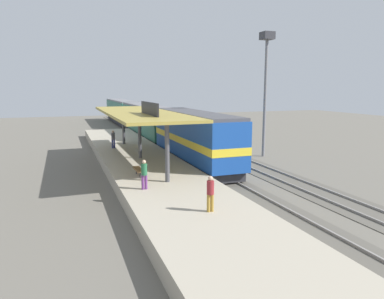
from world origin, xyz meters
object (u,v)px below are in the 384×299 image
Objects in this scene: platform_bench at (138,170)px; person_boarding at (113,138)px; locomotive at (194,138)px; passenger_carriage_front at (147,121)px; person_walking at (210,192)px; light_mast at (266,68)px; passenger_carriage_rear at (121,111)px; person_waiting at (144,173)px.

person_boarding reaches higher than platform_bench.
locomotive reaches higher than passenger_carriage_front.
person_boarding is at bearing 95.15° from person_walking.
person_walking is at bearing -84.85° from person_boarding.
light_mast is at bearing -17.98° from person_boarding.
passenger_carriage_front is at bearing -90.00° from passenger_carriage_rear.
passenger_carriage_rear is (6.00, 44.41, 0.97)m from platform_bench.
person_walking is (-4.24, -31.44, -0.46)m from passenger_carriage_front.
passenger_carriage_front is 11.70× the size of person_waiting.
platform_bench is 8.29m from locomotive.
person_walking is at bearing -77.29° from platform_bench.
platform_bench is 0.15× the size of light_mast.
person_walking is (-12.04, -15.04, -6.54)m from light_mast.
light_mast is at bearing 11.64° from locomotive.
platform_bench is 0.08× the size of passenger_carriage_rear.
person_waiting is at bearing -125.76° from locomotive.
passenger_carriage_front and passenger_carriage_rear have the same top height.
platform_bench is at bearing -90.03° from person_boarding.
locomotive is at bearing 54.24° from person_waiting.
passenger_carriage_front is 1.00× the size of passenger_carriage_rear.
passenger_carriage_front is at bearing 82.33° from person_walking.
light_mast is at bearing -78.16° from passenger_carriage_rear.
locomotive is at bearing -90.00° from passenger_carriage_front.
person_waiting is at bearing -95.41° from platform_bench.
light_mast is (13.80, 7.22, 7.05)m from platform_bench.
light_mast is at bearing -64.55° from passenger_carriage_front.
locomotive is at bearing -90.00° from passenger_carriage_rear.
passenger_carriage_front is at bearing 76.75° from person_waiting.
light_mast is 6.84× the size of person_boarding.
locomotive reaches higher than person_boarding.
light_mast reaches higher than person_boarding.
platform_bench is at bearing -104.26° from passenger_carriage_front.
person_boarding is at bearing -100.38° from passenger_carriage_rear.
passenger_carriage_front is 31.72m from person_walking.
passenger_carriage_rear is (0.00, 20.80, 0.00)m from passenger_carriage_front.
person_waiting reaches higher than platform_bench.
light_mast reaches higher than platform_bench.
person_waiting is (-6.30, -8.74, -0.56)m from locomotive.
light_mast reaches higher than passenger_carriage_front.
person_boarding is (-5.99, -11.92, -0.46)m from passenger_carriage_front.
locomotive is 8.56m from person_boarding.
person_walking is (2.06, -4.69, 0.00)m from person_waiting.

